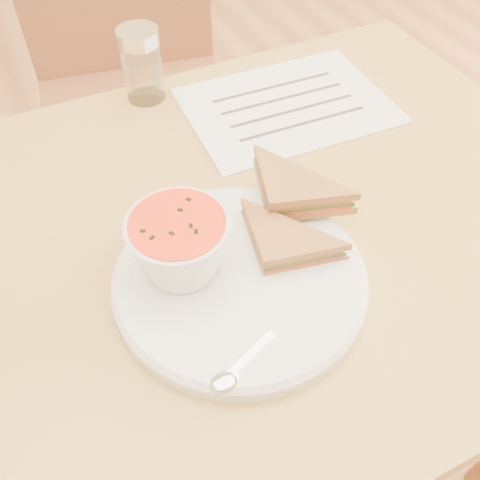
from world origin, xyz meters
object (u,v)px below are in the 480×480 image
chair_far (140,109)px  soup_bowl (180,248)px  condiment_shaker (142,65)px  plate (240,280)px  dining_table (231,370)px

chair_far → soup_bowl: bearing=87.7°
condiment_shaker → plate: bearing=-94.0°
soup_bowl → condiment_shaker: (0.08, 0.36, 0.00)m
chair_far → condiment_shaker: chair_far is taller
chair_far → dining_table: bearing=93.6°
chair_far → soup_bowl: 0.76m
condiment_shaker → dining_table: bearing=-90.6°
dining_table → soup_bowl: bearing=-146.1°
soup_bowl → plate: bearing=-33.2°
plate → condiment_shaker: size_ratio=2.54×
plate → soup_bowl: bearing=146.8°
plate → dining_table: bearing=74.5°
chair_far → condiment_shaker: (-0.06, -0.33, 0.30)m
dining_table → soup_bowl: size_ratio=9.14×
dining_table → plate: plate is taller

